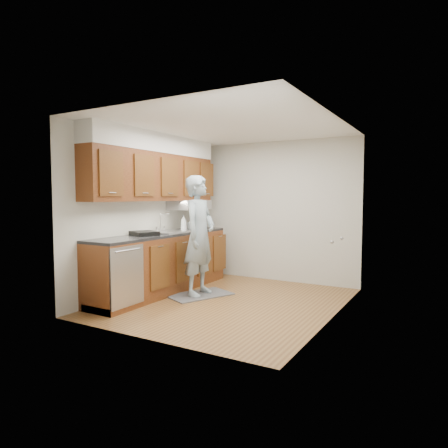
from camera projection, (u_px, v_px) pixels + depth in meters
name	position (u px, v px, depth m)	size (l,w,h in m)	color
floor	(228.00, 302.00, 5.76)	(3.50, 3.50, 0.00)	olive
ceiling	(229.00, 126.00, 5.59)	(3.50, 3.50, 0.00)	white
wall_left	(147.00, 213.00, 6.42)	(0.02, 3.50, 2.50)	beige
wall_right	(334.00, 218.00, 4.93)	(0.02, 3.50, 2.50)	beige
wall_back	(276.00, 211.00, 7.18)	(3.00, 0.02, 2.50)	beige
counter	(163.00, 262.00, 6.32)	(0.64, 2.80, 1.30)	brown
upper_cabinets	(157.00, 169.00, 6.33)	(0.47, 2.80, 1.21)	brown
closet_door	(339.00, 234.00, 5.21)	(0.02, 1.22, 2.05)	silver
floor_mat	(200.00, 295.00, 6.13)	(0.56, 0.95, 0.02)	slate
person	(199.00, 227.00, 6.06)	(0.73, 0.49, 2.06)	#889BA6
soap_bottle_a	(184.00, 223.00, 6.77)	(0.10, 0.10, 0.27)	silver
soap_bottle_b	(191.00, 224.00, 6.93)	(0.09, 0.09, 0.20)	silver
soda_can	(197.00, 227.00, 6.76)	(0.07, 0.07, 0.12)	red
steel_can	(203.00, 227.00, 6.91)	(0.07, 0.07, 0.12)	#A5A5AA
dish_rack	(144.00, 233.00, 5.95)	(0.39, 0.33, 0.06)	black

